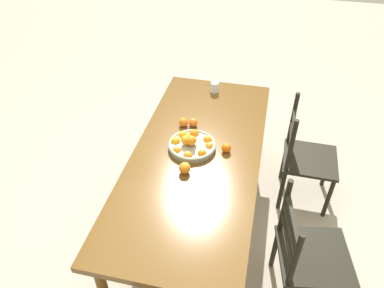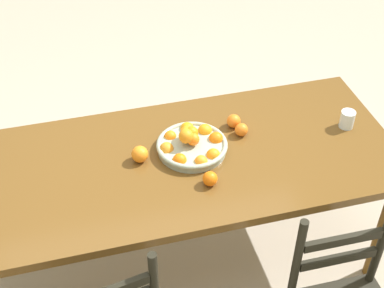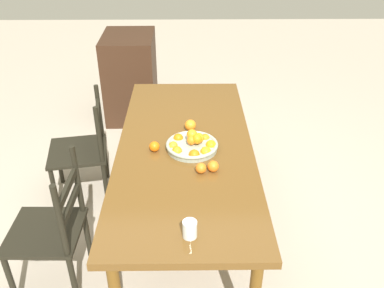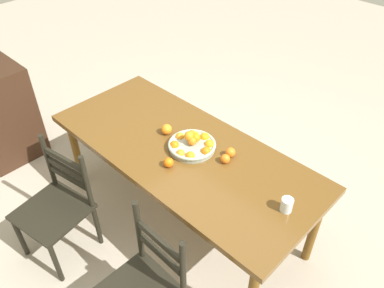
# 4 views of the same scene
# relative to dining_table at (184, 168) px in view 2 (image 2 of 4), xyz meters

# --- Properties ---
(ground_plane) EXTENTS (12.00, 12.00, 0.00)m
(ground_plane) POSITION_rel_dining_table_xyz_m (0.00, 0.00, -0.68)
(ground_plane) COLOR #AEA28F
(dining_table) EXTENTS (2.07, 0.90, 0.75)m
(dining_table) POSITION_rel_dining_table_xyz_m (0.00, 0.00, 0.00)
(dining_table) COLOR brown
(dining_table) RESTS_ON ground
(fruit_bowl) EXTENTS (0.34, 0.34, 0.13)m
(fruit_bowl) POSITION_rel_dining_table_xyz_m (-0.05, -0.05, 0.10)
(fruit_bowl) COLOR #9AA694
(fruit_bowl) RESTS_ON dining_table
(orange_loose_0) EXTENTS (0.08, 0.08, 0.08)m
(orange_loose_0) POSITION_rel_dining_table_xyz_m (0.21, -0.04, 0.11)
(orange_loose_0) COLOR orange
(orange_loose_0) RESTS_ON dining_table
(orange_loose_1) EXTENTS (0.07, 0.07, 0.07)m
(orange_loose_1) POSITION_rel_dining_table_xyz_m (-0.07, 0.20, 0.10)
(orange_loose_1) COLOR orange
(orange_loose_1) RESTS_ON dining_table
(orange_loose_2) EXTENTS (0.07, 0.07, 0.07)m
(orange_loose_2) POSITION_rel_dining_table_xyz_m (-0.32, -0.10, 0.10)
(orange_loose_2) COLOR orange
(orange_loose_2) RESTS_ON dining_table
(orange_loose_3) EXTENTS (0.07, 0.07, 0.07)m
(orange_loose_3) POSITION_rel_dining_table_xyz_m (-0.30, -0.17, 0.10)
(orange_loose_3) COLOR orange
(orange_loose_3) RESTS_ON dining_table
(drinking_glass) EXTENTS (0.07, 0.07, 0.09)m
(drinking_glass) POSITION_rel_dining_table_xyz_m (-0.86, -0.02, 0.11)
(drinking_glass) COLOR silver
(drinking_glass) RESTS_ON dining_table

